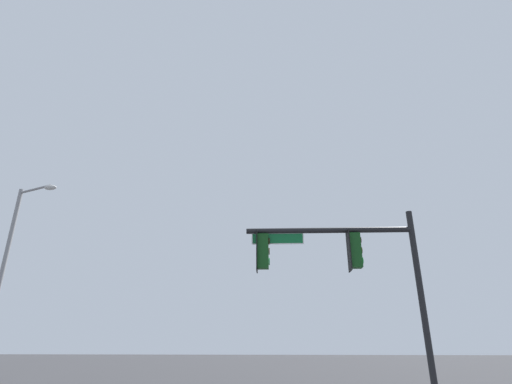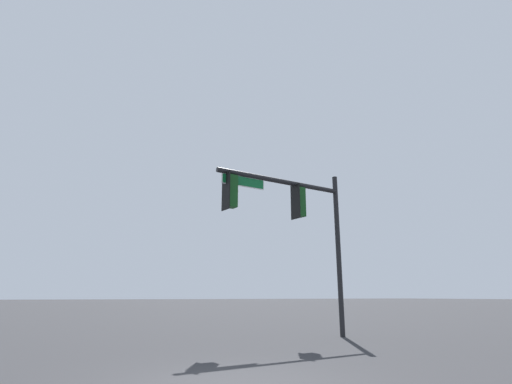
{
  "view_description": "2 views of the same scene",
  "coord_description": "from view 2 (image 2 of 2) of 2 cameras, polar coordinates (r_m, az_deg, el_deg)",
  "views": [
    {
      "loc": [
        -3.96,
        6.93,
        1.88
      ],
      "look_at": [
        -1.74,
        -5.05,
        6.73
      ],
      "focal_mm": 28.0,
      "sensor_mm": 36.0,
      "label": 1
    },
    {
      "loc": [
        2.67,
        6.62,
        1.44
      ],
      "look_at": [
        -3.39,
        -6.67,
        5.26
      ],
      "focal_mm": 28.0,
      "sensor_mm": 36.0,
      "label": 2
    }
  ],
  "objects": [
    {
      "name": "signal_pole_near",
      "position": [
        14.58,
        5.16,
        -2.65
      ],
      "size": [
        5.34,
        1.06,
        6.09
      ],
      "color": "black",
      "rests_on": "ground_plane"
    }
  ]
}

